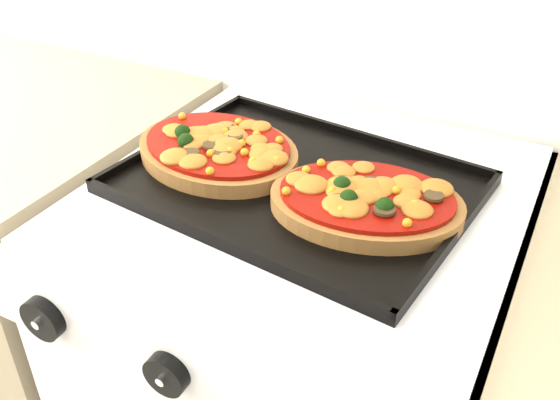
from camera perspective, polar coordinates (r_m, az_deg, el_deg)
The scene contains 7 objects.
stove at distance 1.19m, azimuth 2.07°, elevation -17.77°, with size 0.60×0.60×0.91m, color white.
control_panel at distance 0.72m, azimuth -8.66°, elevation -14.71°, with size 0.60×0.02×0.09m, color white.
knob_left at distance 0.81m, azimuth -20.84°, elevation -10.11°, with size 0.06×0.06×0.02m, color black.
knob_center at distance 0.71m, azimuth -10.32°, elevation -15.41°, with size 0.05×0.05×0.02m, color black.
baking_tray at distance 0.88m, azimuth 1.52°, elevation 1.68°, with size 0.47×0.35×0.02m, color black.
pizza_left at distance 0.94m, azimuth -5.73°, elevation 4.78°, with size 0.26×0.20×0.04m, color olive, non-canonical shape.
pizza_right at distance 0.82m, azimuth 7.89°, elevation 0.04°, with size 0.25×0.19×0.04m, color olive, non-canonical shape.
Camera 1 is at (0.35, 1.02, 1.38)m, focal length 40.00 mm.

